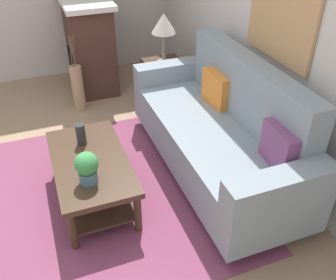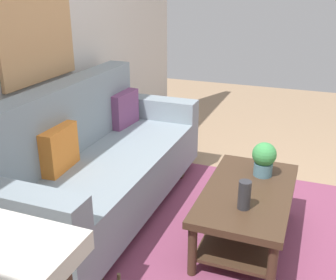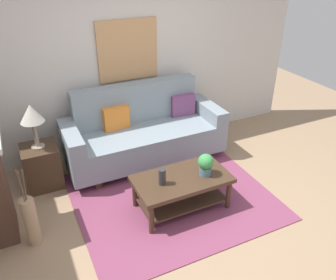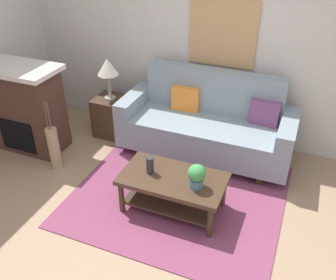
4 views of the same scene
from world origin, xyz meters
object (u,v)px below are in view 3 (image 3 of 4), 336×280
at_px(throw_pillow_plum, 183,105).
at_px(side_table, 42,166).
at_px(coffee_table, 182,185).
at_px(tabletop_vase, 162,177).
at_px(framed_painting, 128,50).
at_px(floor_vase, 31,222).
at_px(throw_pillow_orange, 116,118).
at_px(potted_plant_tabletop, 206,164).
at_px(couch, 143,133).
at_px(table_lamp, 31,115).

bearing_deg(throw_pillow_plum, side_table, -176.04).
distance_m(coffee_table, side_table, 1.82).
relative_size(tabletop_vase, framed_painting, 0.23).
height_order(tabletop_vase, side_table, tabletop_vase).
bearing_deg(floor_vase, throw_pillow_orange, 41.43).
relative_size(tabletop_vase, floor_vase, 0.35).
height_order(potted_plant_tabletop, floor_vase, potted_plant_tabletop).
relative_size(throw_pillow_plum, coffee_table, 0.33).
bearing_deg(side_table, tabletop_vase, -45.99).
height_order(couch, throw_pillow_orange, couch).
distance_m(couch, throw_pillow_orange, 0.44).
height_order(side_table, framed_painting, framed_painting).
height_order(tabletop_vase, floor_vase, tabletop_vase).
relative_size(side_table, framed_painting, 0.66).
bearing_deg(table_lamp, floor_vase, -103.79).
distance_m(throw_pillow_orange, floor_vase, 1.79).
bearing_deg(throw_pillow_orange, table_lamp, -172.23).
bearing_deg(framed_painting, floor_vase, -137.82).
relative_size(couch, potted_plant_tabletop, 8.40).
distance_m(potted_plant_tabletop, floor_vase, 1.95).
xyz_separation_m(throw_pillow_plum, framed_painting, (-0.68, 0.34, 0.80)).
distance_m(couch, side_table, 1.41).
xyz_separation_m(tabletop_vase, framed_painting, (0.26, 1.67, 0.96)).
xyz_separation_m(throw_pillow_orange, coffee_table, (0.34, -1.31, -0.37)).
height_order(throw_pillow_orange, tabletop_vase, throw_pillow_orange).
height_order(couch, throw_pillow_plum, couch).
xyz_separation_m(throw_pillow_plum, table_lamp, (-2.08, -0.14, 0.31)).
bearing_deg(table_lamp, coffee_table, -39.91).
relative_size(coffee_table, potted_plant_tabletop, 4.20).
distance_m(tabletop_vase, floor_vase, 1.42).
bearing_deg(tabletop_vase, table_lamp, 134.01).
relative_size(throw_pillow_plum, side_table, 0.64).
bearing_deg(framed_painting, couch, -90.00).
bearing_deg(side_table, potted_plant_tabletop, -36.31).
xyz_separation_m(potted_plant_tabletop, floor_vase, (-1.92, 0.22, -0.29)).
bearing_deg(throw_pillow_plum, tabletop_vase, -125.31).
height_order(tabletop_vase, framed_painting, framed_painting).
distance_m(throw_pillow_plum, framed_painting, 1.11).
relative_size(throw_pillow_orange, tabletop_vase, 1.86).
distance_m(potted_plant_tabletop, framed_painting, 1.96).
bearing_deg(table_lamp, side_table, 0.00).
height_order(throw_pillow_orange, table_lamp, table_lamp).
distance_m(throw_pillow_orange, potted_plant_tabletop, 1.50).
bearing_deg(tabletop_vase, floor_vase, 172.78).
relative_size(couch, table_lamp, 3.86).
height_order(table_lamp, framed_painting, framed_painting).
height_order(throw_pillow_plum, side_table, throw_pillow_plum).
distance_m(potted_plant_tabletop, table_lamp, 2.11).
xyz_separation_m(coffee_table, table_lamp, (-1.40, 1.17, 0.68)).
bearing_deg(floor_vase, table_lamp, 76.21).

